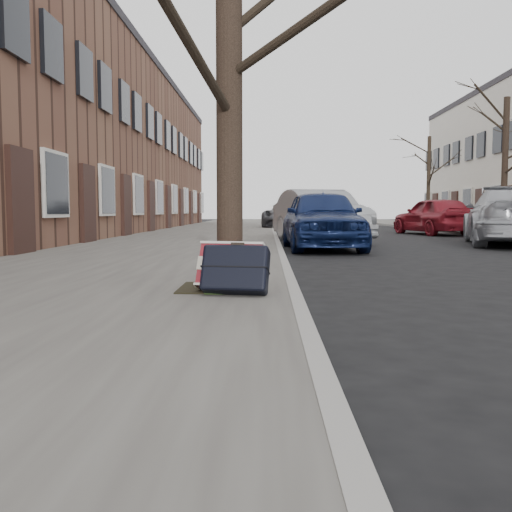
{
  "coord_description": "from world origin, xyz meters",
  "views": [
    {
      "loc": [
        -1.52,
        -4.63,
        0.92
      ],
      "look_at": [
        -1.63,
        0.8,
        0.49
      ],
      "focal_mm": 40.0,
      "sensor_mm": 36.0,
      "label": 1
    }
  ],
  "objects_px": {
    "suitcase_red": "(231,267)",
    "car_near_front": "(322,219)",
    "suitcase_navy": "(235,269)",
    "car_near_mid": "(319,216)",
    "street_tree": "(229,20)"
  },
  "relations": [
    {
      "from": "suitcase_red",
      "to": "car_near_mid",
      "type": "relative_size",
      "value": 0.13
    },
    {
      "from": "suitcase_red",
      "to": "car_near_front",
      "type": "relative_size",
      "value": 0.15
    },
    {
      "from": "street_tree",
      "to": "car_near_front",
      "type": "relative_size",
      "value": 1.25
    },
    {
      "from": "street_tree",
      "to": "car_near_mid",
      "type": "relative_size",
      "value": 1.13
    },
    {
      "from": "suitcase_red",
      "to": "car_near_mid",
      "type": "distance_m",
      "value": 11.48
    },
    {
      "from": "suitcase_navy",
      "to": "suitcase_red",
      "type": "bearing_deg",
      "value": 114.73
    },
    {
      "from": "suitcase_navy",
      "to": "car_near_mid",
      "type": "relative_size",
      "value": 0.13
    },
    {
      "from": "street_tree",
      "to": "car_near_mid",
      "type": "bearing_deg",
      "value": 80.24
    },
    {
      "from": "street_tree",
      "to": "suitcase_red",
      "type": "xyz_separation_m",
      "value": [
        0.03,
        -0.18,
        -2.43
      ]
    },
    {
      "from": "suitcase_red",
      "to": "suitcase_navy",
      "type": "relative_size",
      "value": 1.01
    },
    {
      "from": "car_near_front",
      "to": "car_near_mid",
      "type": "height_order",
      "value": "car_near_mid"
    },
    {
      "from": "car_near_mid",
      "to": "car_near_front",
      "type": "bearing_deg",
      "value": -107.96
    },
    {
      "from": "suitcase_red",
      "to": "suitcase_navy",
      "type": "xyz_separation_m",
      "value": [
        0.05,
        -0.2,
        0.0
      ]
    },
    {
      "from": "suitcase_red",
      "to": "car_near_front",
      "type": "height_order",
      "value": "car_near_front"
    },
    {
      "from": "car_near_front",
      "to": "car_near_mid",
      "type": "bearing_deg",
      "value": 83.79
    }
  ]
}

